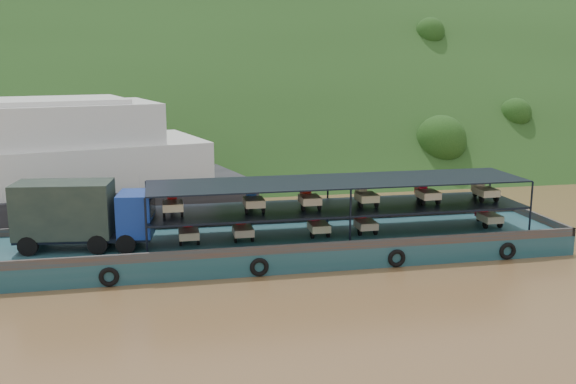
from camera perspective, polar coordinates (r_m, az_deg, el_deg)
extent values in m
plane|color=brown|center=(40.60, 3.64, -5.15)|extent=(160.00, 160.00, 0.00)
cube|color=#1A3312|center=(75.11, -3.62, 2.65)|extent=(140.00, 39.60, 39.60)
cube|color=#133F44|center=(39.17, -0.50, -4.84)|extent=(35.00, 7.00, 1.20)
cube|color=#592D19|center=(42.17, -1.40, -2.45)|extent=(35.00, 0.20, 0.50)
cube|color=#592D19|center=(35.73, 0.56, -5.05)|extent=(35.00, 0.20, 0.50)
cube|color=#592D19|center=(45.52, 21.54, -2.22)|extent=(0.20, 7.00, 0.50)
torus|color=black|center=(35.22, -15.63, -7.29)|extent=(1.06, 0.26, 1.06)
torus|color=black|center=(35.51, -2.57, -6.69)|extent=(1.06, 0.26, 1.06)
torus|color=black|center=(37.55, 9.64, -5.83)|extent=(1.06, 0.26, 1.06)
torus|color=black|center=(40.55, 18.94, -4.99)|extent=(1.06, 0.26, 1.06)
cylinder|color=black|center=(37.95, -22.11, -4.46)|extent=(1.14, 0.52, 1.10)
cylinder|color=black|center=(40.08, -21.14, -3.56)|extent=(1.14, 0.52, 1.10)
cylinder|color=black|center=(37.00, -16.56, -4.48)|extent=(1.14, 0.52, 1.10)
cylinder|color=black|center=(39.18, -15.88, -3.55)|extent=(1.14, 0.52, 1.10)
cylinder|color=black|center=(36.71, -14.20, -4.47)|extent=(1.14, 0.52, 1.10)
cylinder|color=black|center=(38.91, -13.65, -3.53)|extent=(1.14, 0.52, 1.10)
cube|color=black|center=(38.23, -17.52, -3.76)|extent=(7.72, 3.31, 0.22)
cube|color=navy|center=(37.39, -13.36, -1.87)|extent=(2.18, 2.85, 2.42)
cube|color=black|center=(37.16, -11.97, -1.20)|extent=(0.33, 2.19, 0.99)
cube|color=black|center=(38.12, -19.28, -1.45)|extent=(5.56, 3.26, 3.08)
cube|color=black|center=(39.40, 4.50, -1.38)|extent=(23.00, 5.00, 0.12)
cube|color=black|center=(39.06, 4.53, 0.96)|extent=(23.00, 5.00, 0.08)
cylinder|color=black|center=(35.48, -12.50, -3.11)|extent=(0.12, 0.12, 3.30)
cylinder|color=black|center=(40.34, -12.43, -1.33)|extent=(0.12, 0.12, 3.30)
cylinder|color=black|center=(37.07, 5.57, -2.25)|extent=(0.12, 0.12, 3.30)
cylinder|color=black|center=(41.75, 3.54, -0.64)|extent=(0.12, 0.12, 3.30)
cylinder|color=black|center=(41.89, 20.78, -1.35)|extent=(0.12, 0.12, 3.30)
cylinder|color=black|center=(46.08, 17.48, 0.01)|extent=(0.12, 0.12, 3.30)
cylinder|color=black|center=(39.29, -8.91, -3.63)|extent=(0.12, 0.52, 0.52)
cylinder|color=black|center=(37.54, -9.53, -4.38)|extent=(0.14, 0.52, 0.52)
cylinder|color=black|center=(37.58, -8.00, -4.31)|extent=(0.14, 0.52, 0.52)
cube|color=#C2B289|center=(37.81, -8.81, -3.70)|extent=(1.15, 1.50, 0.44)
cube|color=red|center=(38.87, -8.91, -3.01)|extent=(0.55, 0.80, 0.80)
cube|color=red|center=(38.55, -8.92, -2.36)|extent=(0.50, 0.10, 0.10)
cylinder|color=black|center=(39.55, -4.29, -3.42)|extent=(0.12, 0.52, 0.52)
cylinder|color=black|center=(37.77, -4.69, -4.15)|extent=(0.14, 0.52, 0.52)
cylinder|color=black|center=(37.90, -3.19, -4.07)|extent=(0.14, 0.52, 0.52)
cube|color=tan|center=(38.08, -4.02, -3.48)|extent=(1.15, 1.50, 0.44)
cube|color=#B40C0C|center=(39.13, -4.25, -2.79)|extent=(0.55, 0.80, 0.80)
cube|color=#B40C0C|center=(38.82, -4.22, -2.15)|extent=(0.50, 0.10, 0.10)
cylinder|color=black|center=(40.38, 2.24, -3.08)|extent=(0.12, 0.52, 0.52)
cylinder|color=black|center=(38.58, 2.16, -3.78)|extent=(0.14, 0.52, 0.52)
cylinder|color=black|center=(38.82, 3.60, -3.70)|extent=(0.14, 0.52, 0.52)
cube|color=#C1BB88|center=(38.94, 2.76, -3.12)|extent=(1.15, 1.50, 0.44)
cube|color=#BA0C28|center=(39.97, 2.35, -2.46)|extent=(0.55, 0.80, 0.80)
cube|color=#BA0C28|center=(39.66, 2.43, -1.83)|extent=(0.50, 0.10, 0.10)
cylinder|color=black|center=(41.18, 6.29, -2.85)|extent=(0.12, 0.52, 0.52)
cylinder|color=black|center=(39.38, 6.40, -3.53)|extent=(0.14, 0.52, 0.52)
cylinder|color=black|center=(39.69, 7.77, -3.44)|extent=(0.14, 0.52, 0.52)
cube|color=tan|center=(39.77, 6.94, -2.88)|extent=(1.15, 1.50, 0.44)
cube|color=#AD0B10|center=(40.78, 6.43, -2.24)|extent=(0.55, 0.80, 0.80)
cube|color=#AD0B10|center=(40.48, 6.54, -1.62)|extent=(0.50, 0.10, 0.10)
cylinder|color=black|center=(44.43, 16.60, -2.20)|extent=(0.12, 0.52, 0.52)
cylinder|color=black|center=(42.66, 17.14, -2.79)|extent=(0.14, 0.52, 0.52)
cylinder|color=black|center=(43.15, 18.31, -2.71)|extent=(0.14, 0.52, 0.52)
cube|color=tan|center=(43.12, 17.53, -2.20)|extent=(1.15, 1.50, 0.44)
cube|color=#A80B17|center=(44.05, 16.82, -1.63)|extent=(0.55, 0.80, 0.80)
cube|color=#A80B17|center=(43.77, 16.98, -1.05)|extent=(0.50, 0.10, 0.10)
cylinder|color=black|center=(38.85, -10.26, -1.24)|extent=(0.12, 0.52, 0.52)
cylinder|color=black|center=(37.09, -10.95, -1.88)|extent=(0.14, 0.52, 0.52)
cylinder|color=black|center=(37.11, -9.41, -1.81)|extent=(0.14, 0.52, 0.52)
cube|color=beige|center=(37.36, -10.22, -1.22)|extent=(1.15, 1.50, 0.44)
cube|color=red|center=(38.45, -10.28, -0.58)|extent=(0.55, 0.80, 0.80)
cube|color=red|center=(38.15, -10.29, 0.09)|extent=(0.50, 0.10, 0.10)
cylinder|color=black|center=(39.23, -3.37, -0.94)|extent=(0.12, 0.52, 0.52)
cylinder|color=black|center=(37.42, -3.72, -1.56)|extent=(0.14, 0.52, 0.52)
cylinder|color=black|center=(37.57, -2.21, -1.50)|extent=(0.14, 0.52, 0.52)
cube|color=tan|center=(37.76, -3.05, -0.91)|extent=(1.15, 1.50, 0.44)
cube|color=#194799|center=(38.83, -3.31, -0.29)|extent=(0.55, 0.80, 0.80)
cube|color=#194799|center=(38.54, -3.28, 0.38)|extent=(0.50, 0.10, 0.10)
cylinder|color=black|center=(39.85, 1.46, -0.73)|extent=(0.12, 0.52, 0.52)
cylinder|color=black|center=(38.02, 1.34, -1.33)|extent=(0.14, 0.52, 0.52)
cylinder|color=black|center=(38.26, 2.80, -1.26)|extent=(0.14, 0.52, 0.52)
cube|color=beige|center=(38.40, 1.95, -0.69)|extent=(1.15, 1.50, 0.44)
cube|color=#B5180C|center=(39.45, 1.56, -0.08)|extent=(0.55, 0.80, 0.80)
cube|color=#B5180C|center=(39.16, 1.63, 0.58)|extent=(0.50, 0.10, 0.10)
cylinder|color=black|center=(40.79, 6.36, -0.51)|extent=(0.12, 0.52, 0.52)
cylinder|color=black|center=(38.97, 6.47, -1.08)|extent=(0.14, 0.52, 0.52)
cylinder|color=black|center=(39.29, 7.86, -1.01)|extent=(0.14, 0.52, 0.52)
cube|color=#C4BE8A|center=(39.38, 7.02, -0.46)|extent=(1.15, 1.50, 0.44)
cube|color=beige|center=(40.41, 6.51, 0.13)|extent=(0.55, 0.80, 0.80)
cube|color=beige|center=(40.13, 6.61, 0.77)|extent=(0.50, 0.10, 0.10)
cylinder|color=black|center=(42.19, 11.54, -0.27)|extent=(0.12, 0.52, 0.52)
cylinder|color=black|center=(40.38, 11.88, -0.81)|extent=(0.14, 0.52, 0.52)
cylinder|color=black|center=(40.78, 13.17, -0.75)|extent=(0.14, 0.52, 0.52)
cube|color=beige|center=(40.82, 12.35, -0.21)|extent=(1.15, 1.50, 0.44)
cube|color=red|center=(41.82, 11.73, 0.35)|extent=(0.55, 0.80, 0.80)
cube|color=red|center=(41.54, 11.86, 0.97)|extent=(0.50, 0.10, 0.10)
cylinder|color=black|center=(43.88, 16.29, -0.04)|extent=(0.12, 0.52, 0.52)
cylinder|color=black|center=(42.10, 16.82, -0.56)|extent=(0.14, 0.52, 0.52)
cylinder|color=black|center=(42.58, 18.01, -0.50)|extent=(0.14, 0.52, 0.52)
cube|color=beige|center=(42.57, 17.22, 0.02)|extent=(1.15, 1.50, 0.44)
cube|color=beige|center=(43.52, 16.51, 0.55)|extent=(0.55, 0.80, 0.80)
cube|color=beige|center=(43.26, 16.67, 1.15)|extent=(0.50, 0.10, 0.10)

